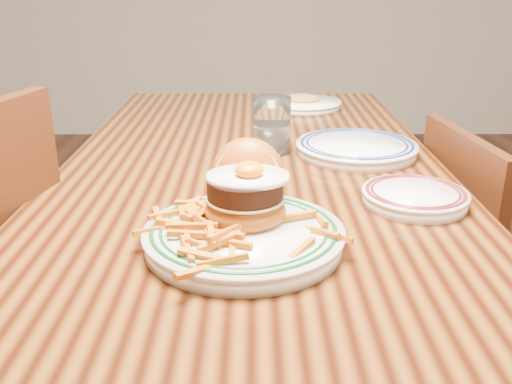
{
  "coord_description": "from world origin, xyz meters",
  "views": [
    {
      "loc": [
        0.0,
        -1.22,
        1.15
      ],
      "look_at": [
        0.01,
        -0.42,
        0.84
      ],
      "focal_mm": 40.0,
      "sensor_mm": 36.0,
      "label": 1
    }
  ],
  "objects_px": {
    "table": "(253,199)",
    "side_plate": "(415,196)",
    "main_plate": "(244,218)",
    "chair_right": "(490,286)"
  },
  "relations": [
    {
      "from": "table",
      "to": "side_plate",
      "type": "bearing_deg",
      "value": -39.93
    },
    {
      "from": "table",
      "to": "main_plate",
      "type": "distance_m",
      "value": 0.42
    },
    {
      "from": "chair_right",
      "to": "side_plate",
      "type": "height_order",
      "value": "chair_right"
    },
    {
      "from": "main_plate",
      "to": "side_plate",
      "type": "distance_m",
      "value": 0.35
    },
    {
      "from": "table",
      "to": "main_plate",
      "type": "bearing_deg",
      "value": -91.71
    },
    {
      "from": "chair_right",
      "to": "side_plate",
      "type": "distance_m",
      "value": 0.48
    },
    {
      "from": "table",
      "to": "chair_right",
      "type": "relative_size",
      "value": 1.94
    },
    {
      "from": "chair_right",
      "to": "side_plate",
      "type": "relative_size",
      "value": 4.28
    },
    {
      "from": "side_plate",
      "to": "table",
      "type": "bearing_deg",
      "value": 118.77
    },
    {
      "from": "table",
      "to": "side_plate",
      "type": "xyz_separation_m",
      "value": [
        0.3,
        -0.25,
        0.11
      ]
    }
  ]
}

